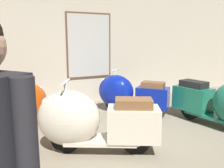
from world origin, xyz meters
TOP-DOWN VIEW (x-y plane):
  - ground_plane at (0.00, 0.00)m, footprint 60.00×60.00m
  - showroom_back_wall at (-0.18, 3.21)m, footprint 18.00×0.63m
  - scooter_0 at (-1.60, 1.92)m, footprint 1.62×0.98m
  - scooter_1 at (-0.71, 0.47)m, footprint 1.77×1.27m
  - scooter_2 at (0.75, 1.90)m, footprint 1.39×1.50m
  - scooter_3 at (1.84, 0.27)m, footprint 0.76×1.79m

SIDE VIEW (x-z plane):
  - ground_plane at x=0.00m, z-range 0.00..0.00m
  - scooter_0 at x=-1.60m, z-range -0.04..0.92m
  - scooter_2 at x=0.75m, z-range -0.04..0.93m
  - scooter_3 at x=1.84m, z-range -0.05..1.01m
  - scooter_1 at x=-0.71m, z-range -0.05..1.02m
  - showroom_back_wall at x=-0.18m, z-range 0.00..3.57m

